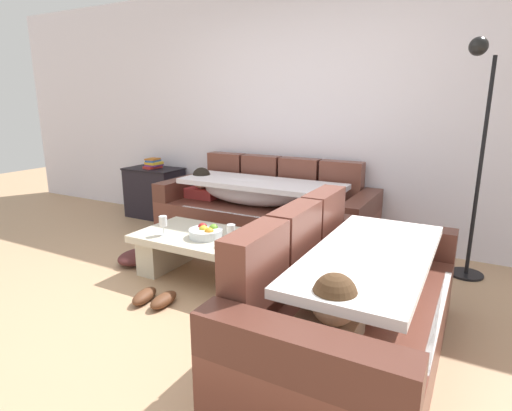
{
  "coord_description": "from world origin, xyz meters",
  "views": [
    {
      "loc": [
        1.73,
        -2.13,
        1.49
      ],
      "look_at": [
        -0.03,
        1.09,
        0.55
      ],
      "focal_mm": 29.1,
      "sensor_mm": 36.0,
      "label": 1
    }
  ],
  "objects_px": {
    "wine_glass_near_left": "(163,222)",
    "book_stack_on_cabinet": "(153,164)",
    "pair_of_shoes": "(154,298)",
    "floor_lamp": "(475,147)",
    "wine_glass_near_right": "(231,231)",
    "crumpled_garment": "(138,257)",
    "coffee_table": "(207,251)",
    "couch_along_wall": "(262,212)",
    "fruit_bowl": "(206,232)",
    "side_cabinet": "(155,192)",
    "open_magazine": "(244,242)",
    "couch_near_window": "(351,307)"
  },
  "relations": [
    {
      "from": "coffee_table",
      "to": "book_stack_on_cabinet",
      "type": "relative_size",
      "value": 5.24
    },
    {
      "from": "open_magazine",
      "to": "couch_near_window",
      "type": "bearing_deg",
      "value": -26.82
    },
    {
      "from": "couch_near_window",
      "to": "wine_glass_near_left",
      "type": "height_order",
      "value": "couch_near_window"
    },
    {
      "from": "wine_glass_near_left",
      "to": "side_cabinet",
      "type": "relative_size",
      "value": 0.23
    },
    {
      "from": "book_stack_on_cabinet",
      "to": "fruit_bowl",
      "type": "bearing_deg",
      "value": -36.9
    },
    {
      "from": "fruit_bowl",
      "to": "wine_glass_near_left",
      "type": "relative_size",
      "value": 1.69
    },
    {
      "from": "open_magazine",
      "to": "wine_glass_near_left",
      "type": "bearing_deg",
      "value": -164.93
    },
    {
      "from": "wine_glass_near_left",
      "to": "floor_lamp",
      "type": "bearing_deg",
      "value": 29.17
    },
    {
      "from": "coffee_table",
      "to": "couch_along_wall",
      "type": "bearing_deg",
      "value": 90.74
    },
    {
      "from": "wine_glass_near_right",
      "to": "crumpled_garment",
      "type": "bearing_deg",
      "value": 177.06
    },
    {
      "from": "wine_glass_near_right",
      "to": "coffee_table",
      "type": "bearing_deg",
      "value": 162.08
    },
    {
      "from": "couch_near_window",
      "to": "book_stack_on_cabinet",
      "type": "height_order",
      "value": "couch_near_window"
    },
    {
      "from": "pair_of_shoes",
      "to": "wine_glass_near_right",
      "type": "bearing_deg",
      "value": 51.83
    },
    {
      "from": "couch_near_window",
      "to": "wine_glass_near_left",
      "type": "xyz_separation_m",
      "value": [
        -1.72,
        0.39,
        0.16
      ]
    },
    {
      "from": "coffee_table",
      "to": "open_magazine",
      "type": "relative_size",
      "value": 4.29
    },
    {
      "from": "wine_glass_near_right",
      "to": "crumpled_garment",
      "type": "relative_size",
      "value": 0.42
    },
    {
      "from": "wine_glass_near_left",
      "to": "crumpled_garment",
      "type": "xyz_separation_m",
      "value": [
        -0.44,
        0.12,
        -0.44
      ]
    },
    {
      "from": "wine_glass_near_right",
      "to": "floor_lamp",
      "type": "relative_size",
      "value": 0.09
    },
    {
      "from": "couch_near_window",
      "to": "side_cabinet",
      "type": "bearing_deg",
      "value": 59.7
    },
    {
      "from": "wine_glass_near_left",
      "to": "crumpled_garment",
      "type": "height_order",
      "value": "wine_glass_near_left"
    },
    {
      "from": "fruit_bowl",
      "to": "book_stack_on_cabinet",
      "type": "relative_size",
      "value": 1.22
    },
    {
      "from": "wine_glass_near_left",
      "to": "floor_lamp",
      "type": "relative_size",
      "value": 0.09
    },
    {
      "from": "fruit_bowl",
      "to": "floor_lamp",
      "type": "distance_m",
      "value": 2.29
    },
    {
      "from": "pair_of_shoes",
      "to": "floor_lamp",
      "type": "bearing_deg",
      "value": 39.98
    },
    {
      "from": "couch_along_wall",
      "to": "wine_glass_near_right",
      "type": "xyz_separation_m",
      "value": [
        0.32,
        -1.14,
        0.16
      ]
    },
    {
      "from": "wine_glass_near_right",
      "to": "floor_lamp",
      "type": "bearing_deg",
      "value": 36.29
    },
    {
      "from": "couch_along_wall",
      "to": "coffee_table",
      "type": "distance_m",
      "value": 1.04
    },
    {
      "from": "couch_along_wall",
      "to": "wine_glass_near_left",
      "type": "xyz_separation_m",
      "value": [
        -0.3,
        -1.21,
        0.16
      ]
    },
    {
      "from": "wine_glass_near_right",
      "to": "open_magazine",
      "type": "distance_m",
      "value": 0.16
    },
    {
      "from": "wine_glass_near_right",
      "to": "pair_of_shoes",
      "type": "bearing_deg",
      "value": -128.17
    },
    {
      "from": "wine_glass_near_left",
      "to": "book_stack_on_cabinet",
      "type": "relative_size",
      "value": 0.72
    },
    {
      "from": "couch_along_wall",
      "to": "open_magazine",
      "type": "xyz_separation_m",
      "value": [
        0.38,
        -1.04,
        0.05
      ]
    },
    {
      "from": "wine_glass_near_right",
      "to": "couch_along_wall",
      "type": "bearing_deg",
      "value": 105.88
    },
    {
      "from": "open_magazine",
      "to": "pair_of_shoes",
      "type": "distance_m",
      "value": 0.81
    },
    {
      "from": "couch_along_wall",
      "to": "book_stack_on_cabinet",
      "type": "distance_m",
      "value": 1.75
    },
    {
      "from": "side_cabinet",
      "to": "book_stack_on_cabinet",
      "type": "xyz_separation_m",
      "value": [
        0.01,
        0.0,
        0.38
      ]
    },
    {
      "from": "coffee_table",
      "to": "open_magazine",
      "type": "distance_m",
      "value": 0.4
    },
    {
      "from": "wine_glass_near_right",
      "to": "floor_lamp",
      "type": "height_order",
      "value": "floor_lamp"
    },
    {
      "from": "wine_glass_near_left",
      "to": "side_cabinet",
      "type": "height_order",
      "value": "side_cabinet"
    },
    {
      "from": "wine_glass_near_left",
      "to": "pair_of_shoes",
      "type": "xyz_separation_m",
      "value": [
        0.24,
        -0.42,
        -0.45
      ]
    },
    {
      "from": "couch_along_wall",
      "to": "fruit_bowl",
      "type": "height_order",
      "value": "couch_along_wall"
    },
    {
      "from": "wine_glass_near_right",
      "to": "pair_of_shoes",
      "type": "relative_size",
      "value": 0.52
    },
    {
      "from": "coffee_table",
      "to": "pair_of_shoes",
      "type": "distance_m",
      "value": 0.62
    },
    {
      "from": "couch_near_window",
      "to": "fruit_bowl",
      "type": "distance_m",
      "value": 1.47
    },
    {
      "from": "wine_glass_near_left",
      "to": "pair_of_shoes",
      "type": "distance_m",
      "value": 0.66
    },
    {
      "from": "floor_lamp",
      "to": "crumpled_garment",
      "type": "xyz_separation_m",
      "value": [
        -2.67,
        -1.12,
        -1.06
      ]
    },
    {
      "from": "couch_along_wall",
      "to": "pair_of_shoes",
      "type": "height_order",
      "value": "couch_along_wall"
    },
    {
      "from": "floor_lamp",
      "to": "open_magazine",
      "type": "bearing_deg",
      "value": -145.09
    },
    {
      "from": "floor_lamp",
      "to": "pair_of_shoes",
      "type": "relative_size",
      "value": 6.1
    },
    {
      "from": "floor_lamp",
      "to": "crumpled_garment",
      "type": "distance_m",
      "value": 3.08
    }
  ]
}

